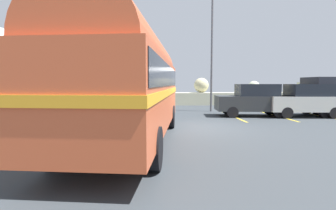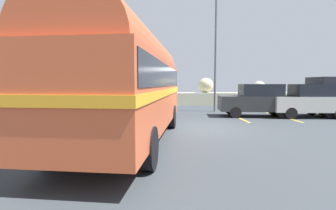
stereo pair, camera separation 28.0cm
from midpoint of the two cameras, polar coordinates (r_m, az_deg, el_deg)
ground at (r=10.70m, az=8.48°, el=-5.29°), size 32.00×26.00×0.02m
breakwater at (r=22.27m, az=3.08°, el=1.85°), size 31.36×2.12×2.42m
parking_lines at (r=16.22m, az=29.34°, el=-2.34°), size 7.92×4.40×0.01m
vintage_coach at (r=8.03m, az=-7.76°, el=5.98°), size 3.51×8.82×3.70m
parked_car_nearest at (r=15.06m, az=20.32°, el=1.10°), size 4.23×2.05×1.86m
parked_car_middle at (r=15.95m, az=30.34°, el=0.93°), size 4.20×1.96×1.86m
lamp_post at (r=17.08m, az=11.43°, el=12.37°), size 0.44×1.10×7.44m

